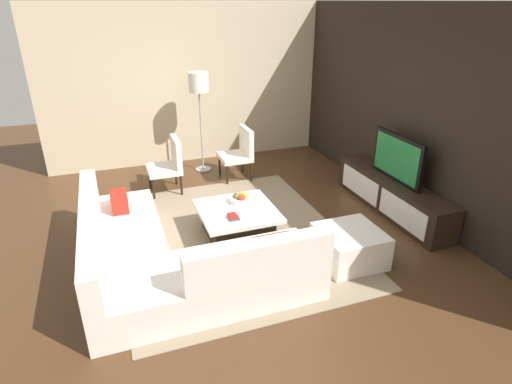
# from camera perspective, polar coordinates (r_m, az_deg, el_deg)

# --- Properties ---
(ground_plane) EXTENTS (14.00, 14.00, 0.00)m
(ground_plane) POSITION_cam_1_polar(r_m,az_deg,el_deg) (5.44, -3.17, -6.52)
(ground_plane) COLOR #4C301C
(feature_wall_back) EXTENTS (6.40, 0.12, 2.80)m
(feature_wall_back) POSITION_cam_1_polar(r_m,az_deg,el_deg) (6.17, 21.59, 9.69)
(feature_wall_back) COLOR black
(feature_wall_back) RESTS_ON ground
(side_wall_left) EXTENTS (0.12, 5.20, 2.80)m
(side_wall_left) POSITION_cam_1_polar(r_m,az_deg,el_deg) (7.95, -8.98, 14.08)
(side_wall_left) COLOR beige
(side_wall_left) RESTS_ON ground
(area_rug) EXTENTS (3.43, 2.78, 0.01)m
(area_rug) POSITION_cam_1_polar(r_m,az_deg,el_deg) (5.52, -3.48, -5.97)
(area_rug) COLOR gray
(area_rug) RESTS_ON ground
(media_console) EXTENTS (2.20, 0.44, 0.50)m
(media_console) POSITION_cam_1_polar(r_m,az_deg,el_deg) (6.35, 17.92, -0.46)
(media_console) COLOR black
(media_console) RESTS_ON ground
(television) EXTENTS (1.01, 0.06, 0.64)m
(television) POSITION_cam_1_polar(r_m,az_deg,el_deg) (6.14, 18.61, 4.38)
(television) COLOR black
(television) RESTS_ON media_console
(sectional_couch) EXTENTS (2.54, 2.31, 0.79)m
(sectional_couch) POSITION_cam_1_polar(r_m,az_deg,el_deg) (4.71, -12.06, -8.60)
(sectional_couch) COLOR white
(sectional_couch) RESTS_ON ground
(coffee_table) EXTENTS (0.97, 0.96, 0.38)m
(coffee_table) POSITION_cam_1_polar(r_m,az_deg,el_deg) (5.45, -2.53, -4.02)
(coffee_table) COLOR black
(coffee_table) RESTS_ON ground
(accent_chair_near) EXTENTS (0.54, 0.51, 0.87)m
(accent_chair_near) POSITION_cam_1_polar(r_m,az_deg,el_deg) (6.75, -11.64, 3.98)
(accent_chair_near) COLOR black
(accent_chair_near) RESTS_ON ground
(floor_lamp) EXTENTS (0.34, 0.34, 1.73)m
(floor_lamp) POSITION_cam_1_polar(r_m,az_deg,el_deg) (7.31, -7.75, 13.79)
(floor_lamp) COLOR #A5A5AA
(floor_lamp) RESTS_ON ground
(ottoman) EXTENTS (0.70, 0.70, 0.40)m
(ottoman) POSITION_cam_1_polar(r_m,az_deg,el_deg) (5.05, 12.54, -7.17)
(ottoman) COLOR white
(ottoman) RESTS_ON ground
(fruit_bowl) EXTENTS (0.28, 0.28, 0.14)m
(fruit_bowl) POSITION_cam_1_polar(r_m,az_deg,el_deg) (5.52, -2.14, -0.91)
(fruit_bowl) COLOR silver
(fruit_bowl) RESTS_ON coffee_table
(accent_chair_far) EXTENTS (0.55, 0.50, 0.87)m
(accent_chair_far) POSITION_cam_1_polar(r_m,az_deg,el_deg) (7.16, -2.18, 5.68)
(accent_chair_far) COLOR black
(accent_chair_far) RESTS_ON ground
(book_stack) EXTENTS (0.15, 0.13, 0.05)m
(book_stack) POSITION_cam_1_polar(r_m,az_deg,el_deg) (5.13, -3.09, -3.37)
(book_stack) COLOR #2D516B
(book_stack) RESTS_ON coffee_table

